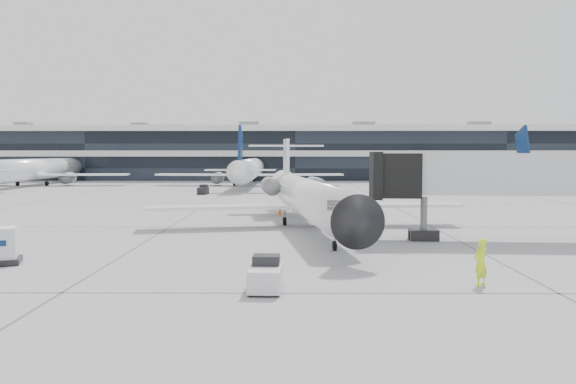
{
  "coord_description": "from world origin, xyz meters",
  "views": [
    {
      "loc": [
        -0.73,
        -42.17,
        5.63
      ],
      "look_at": [
        -1.01,
        1.19,
        2.6
      ],
      "focal_mm": 35.0,
      "sensor_mm": 36.0,
      "label": 1
    }
  ],
  "objects_px": {
    "ramp_worker": "(481,262)",
    "baggage_tug": "(266,276)",
    "jet_bridge": "(529,175)",
    "regional_jet": "(306,196)"
  },
  "relations": [
    {
      "from": "ramp_worker",
      "to": "regional_jet",
      "type": "bearing_deg",
      "value": -107.84
    },
    {
      "from": "regional_jet",
      "to": "jet_bridge",
      "type": "bearing_deg",
      "value": -33.53
    },
    {
      "from": "ramp_worker",
      "to": "jet_bridge",
      "type": "bearing_deg",
      "value": -158.27
    },
    {
      "from": "baggage_tug",
      "to": "jet_bridge",
      "type": "bearing_deg",
      "value": 41.32
    },
    {
      "from": "jet_bridge",
      "to": "baggage_tug",
      "type": "height_order",
      "value": "jet_bridge"
    },
    {
      "from": "regional_jet",
      "to": "jet_bridge",
      "type": "distance_m",
      "value": 15.64
    },
    {
      "from": "jet_bridge",
      "to": "baggage_tug",
      "type": "relative_size",
      "value": 8.02
    },
    {
      "from": "regional_jet",
      "to": "jet_bridge",
      "type": "xyz_separation_m",
      "value": [
        13.97,
        -6.78,
        1.85
      ]
    },
    {
      "from": "ramp_worker",
      "to": "baggage_tug",
      "type": "relative_size",
      "value": 0.9
    },
    {
      "from": "ramp_worker",
      "to": "baggage_tug",
      "type": "xyz_separation_m",
      "value": [
        -9.08,
        -0.97,
        -0.39
      ]
    }
  ]
}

